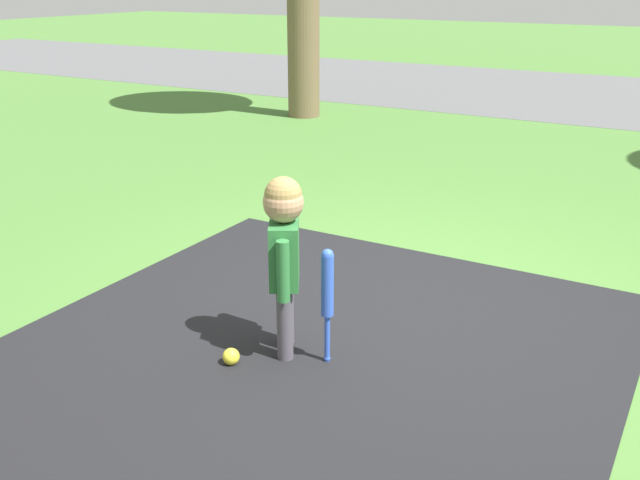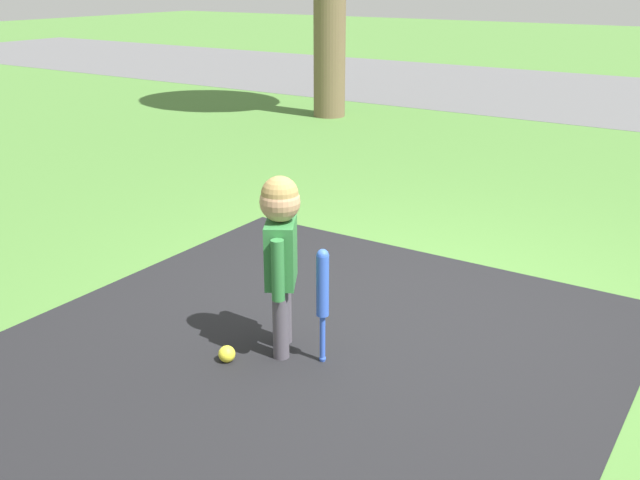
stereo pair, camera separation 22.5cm
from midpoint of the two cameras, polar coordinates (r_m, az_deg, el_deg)
name	(u,v)px [view 1 (the left image)]	position (r m, az deg, el deg)	size (l,w,h in m)	color
ground_plane	(407,309)	(4.75, 5.66, -5.50)	(60.00, 60.00, 0.00)	#477533
street_strip	(627,98)	(14.03, 22.95, 10.42)	(40.00, 6.00, 0.01)	#59595B
child	(284,241)	(3.95, -4.53, -0.14)	(0.28, 0.38, 1.05)	#4C4751
baseball_bat	(327,290)	(3.92, -1.06, -4.05)	(0.07, 0.07, 0.69)	blue
sports_ball	(231,356)	(4.11, -8.71, -9.22)	(0.10, 0.10, 0.10)	yellow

